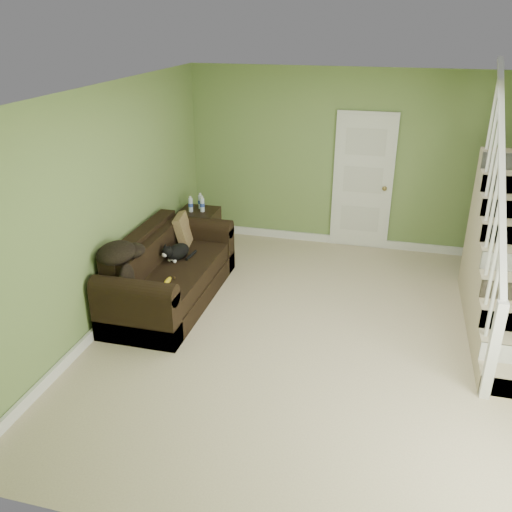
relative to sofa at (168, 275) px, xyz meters
The scene contains 14 objects.
floor 2.08m from the sofa, 10.95° to the right, with size 5.00×5.50×0.01m, color tan.
ceiling 3.06m from the sofa, 10.95° to the right, with size 5.00×5.50×0.01m, color white.
wall_back 3.25m from the sofa, 49.47° to the left, with size 5.00×0.04×2.60m, color #73904D.
wall_front 3.86m from the sofa, 57.28° to the right, with size 5.00×0.04×2.60m, color #73904D.
wall_left 1.15m from the sofa, 141.01° to the right, with size 0.04×5.50×2.60m, color #73904D.
baseboard_back 3.09m from the sofa, 49.10° to the left, with size 5.00×0.04×0.12m, color white.
baseboard_left 0.66m from the sofa, 139.20° to the right, with size 0.04×5.50×0.12m, color white.
door 3.21m from the sofa, 47.55° to the left, with size 0.86×0.12×2.02m.
sofa is the anchor object (origin of this frame).
side_table 1.51m from the sofa, 95.72° to the left, with size 0.54×0.54×0.87m.
cat 0.30m from the sofa, 71.64° to the left, with size 0.31×0.55×0.26m.
banana 0.53m from the sofa, 66.51° to the right, with size 0.06×0.20×0.06m, color gold.
throw_pillow 0.76m from the sofa, 94.76° to the left, with size 0.10×0.40×0.40m, color #4E331F.
throw_blanket 0.93m from the sofa, 111.67° to the right, with size 0.39×0.51×0.21m, color black.
Camera 1 is at (0.53, -5.09, 3.25)m, focal length 38.00 mm.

